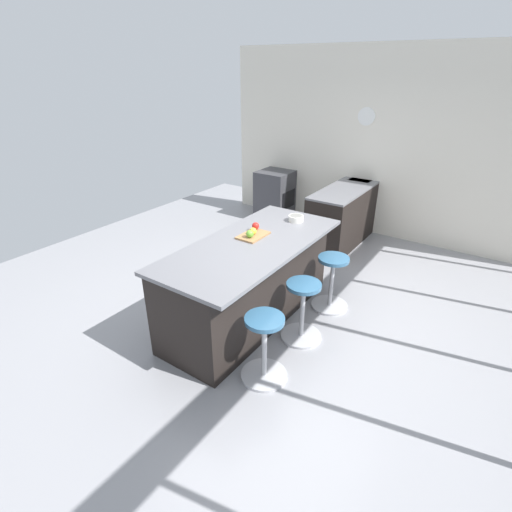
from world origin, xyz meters
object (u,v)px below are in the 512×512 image
Objects in this scene: apple_red at (256,226)px; fruit_bowl at (296,218)px; apple_green at (250,234)px; stool_by_window at (331,284)px; stool_middle at (302,313)px; apple_yellow at (253,231)px; cutting_board at (253,235)px; stool_near_camera at (264,350)px; kitchen_island at (249,280)px; oven_range at (275,194)px.

fruit_bowl is (-0.53, 0.22, -0.02)m from apple_red.
stool_by_window is at bearing 132.88° from apple_green.
apple_yellow is at bearing -101.62° from stool_middle.
cutting_board is 0.10m from apple_green.
stool_near_camera is 8.42× the size of apple_yellow.
apple_green reaches higher than fruit_bowl.
apple_red is at bearing -160.12° from apple_green.
stool_middle is 7.91× the size of apple_green.
fruit_bowl reaches higher than stool_middle.
stool_by_window is 1.20m from apple_green.
apple_red reaches higher than stool_middle.
apple_green reaches higher than kitchen_island.
stool_near_camera is (1.45, 0.00, 0.00)m from stool_by_window.
apple_yellow is 0.94× the size of apple_green.
apple_red is 0.46× the size of fruit_bowl.
kitchen_island reaches higher than stool_by_window.
stool_middle and stool_near_camera have the same top height.
apple_yellow is at bearing -113.75° from cutting_board.
oven_range is 10.52× the size of apple_green.
kitchen_island is 1.01m from stool_by_window.
stool_middle is at bearing 180.00° from stool_near_camera.
stool_near_camera is at bearing 39.96° from cutting_board.
cutting_board is at bearing -163.40° from kitchen_island.
kitchen_island is 3.43× the size of stool_near_camera.
cutting_board is at bearing 66.25° from apple_yellow.
apple_red is at bearing 27.78° from oven_range.
stool_near_camera is 1.34m from apple_yellow.
oven_range is at bearing -152.38° from cutting_board.
apple_red is 0.58m from fruit_bowl.
apple_green is at bearing 12.21° from cutting_board.
stool_middle is at bearing 78.42° from cutting_board.
kitchen_island is at bearing 20.46° from apple_red.
oven_range is 1.33× the size of stool_middle.
cutting_board reaches higher than oven_range.
apple_red is at bearing -155.55° from cutting_board.
stool_near_camera is 1.85× the size of cutting_board.
apple_green is (-0.78, -0.71, 0.70)m from stool_near_camera.
cutting_board reaches higher than stool_middle.
apple_green reaches higher than apple_yellow.
fruit_bowl is (-0.82, 0.12, 0.51)m from kitchen_island.
fruit_bowl is (-0.67, 0.16, -0.02)m from apple_yellow.
stool_near_camera is 8.07× the size of apple_red.
cutting_board reaches higher than kitchen_island.
fruit_bowl is (-0.10, -0.57, 0.68)m from stool_by_window.
apple_red is (0.43, -0.79, 0.70)m from stool_by_window.
cutting_board is 0.05m from apple_yellow.
stool_middle is at bearing 85.06° from apple_green.
oven_range is 2.46× the size of cutting_board.
stool_middle is 1.10m from apple_red.
oven_range is at bearing -135.80° from stool_by_window.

